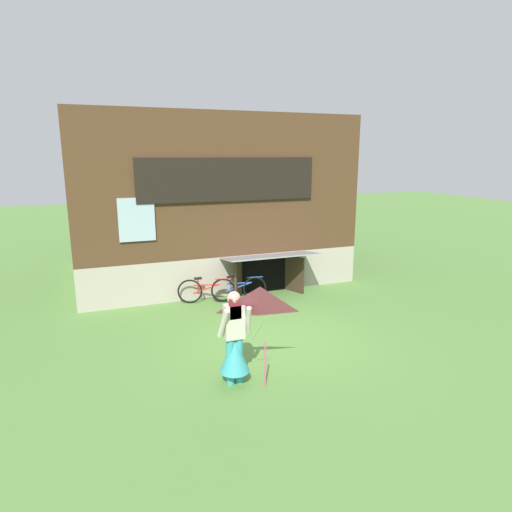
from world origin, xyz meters
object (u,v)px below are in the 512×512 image
(person, at_px, (234,346))
(kite, at_px, (260,315))
(bicycle_red, at_px, (207,290))
(bicycle_blue, at_px, (239,288))

(person, distance_m, kite, 0.93)
(kite, xyz_separation_m, bicycle_red, (0.38, 4.89, -1.07))
(person, relative_size, bicycle_blue, 1.12)
(kite, relative_size, bicycle_red, 1.19)
(kite, distance_m, bicycle_blue, 5.04)
(person, relative_size, bicycle_red, 1.11)
(person, xyz_separation_m, bicycle_blue, (1.50, 4.21, -0.37))
(kite, distance_m, bicycle_red, 5.02)
(person, distance_m, bicycle_red, 4.40)
(bicycle_blue, bearing_deg, bicycle_red, -176.72)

